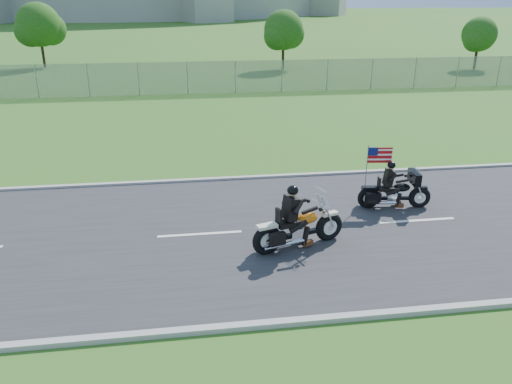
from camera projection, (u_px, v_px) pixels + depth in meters
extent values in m
plane|color=#2A5B1C|center=(275.00, 231.00, 13.35)|extent=(420.00, 420.00, 0.00)
cube|color=#28282B|center=(275.00, 230.00, 13.34)|extent=(120.00, 8.00, 0.04)
cube|color=#9E9B93|center=(254.00, 178.00, 17.05)|extent=(120.00, 0.18, 0.12)
cube|color=#9E9B93|center=(312.00, 321.00, 9.60)|extent=(120.00, 0.18, 0.12)
cube|color=gray|center=(139.00, 79.00, 30.72)|extent=(60.00, 0.03, 2.00)
cylinder|color=#382316|center=(283.00, 54.00, 41.25)|extent=(0.22, 0.22, 2.52)
sphere|color=#174A13|center=(283.00, 30.00, 40.55)|extent=(3.20, 3.20, 3.20)
sphere|color=#174A13|center=(290.00, 34.00, 41.21)|extent=(2.40, 2.40, 2.40)
sphere|color=#174A13|center=(278.00, 36.00, 40.28)|extent=(2.24, 2.24, 2.24)
cylinder|color=#382316|center=(43.00, 51.00, 42.27)|extent=(0.22, 0.22, 2.80)
sphere|color=#174A13|center=(39.00, 25.00, 41.50)|extent=(3.60, 3.60, 3.60)
sphere|color=#174A13|center=(50.00, 29.00, 42.23)|extent=(2.70, 2.70, 2.70)
sphere|color=#174A13|center=(30.00, 31.00, 41.18)|extent=(2.52, 2.52, 2.52)
cylinder|color=#382316|center=(476.00, 55.00, 41.55)|extent=(0.22, 0.22, 2.24)
sphere|color=#174A13|center=(479.00, 34.00, 40.92)|extent=(2.80, 2.80, 2.80)
sphere|color=#174A13|center=(482.00, 38.00, 41.50)|extent=(2.10, 2.10, 2.10)
sphere|color=#174A13|center=(475.00, 40.00, 40.69)|extent=(1.96, 1.96, 1.96)
torus|color=black|center=(329.00, 227.00, 12.68)|extent=(0.79, 0.40, 0.77)
torus|color=black|center=(267.00, 240.00, 11.99)|extent=(0.79, 0.40, 0.77)
ellipsoid|color=orange|center=(307.00, 218.00, 12.29)|extent=(0.65, 0.49, 0.29)
cube|color=black|center=(288.00, 223.00, 12.09)|extent=(0.63, 0.46, 0.12)
cube|color=black|center=(290.00, 208.00, 11.96)|extent=(0.36, 0.47, 0.57)
sphere|color=black|center=(293.00, 190.00, 11.82)|extent=(0.35, 0.35, 0.28)
cube|color=silver|center=(323.00, 197.00, 12.27)|extent=(0.18, 0.47, 0.41)
torus|color=black|center=(419.00, 197.00, 14.64)|extent=(0.67, 0.23, 0.66)
torus|color=black|center=(368.00, 198.00, 14.61)|extent=(0.67, 0.23, 0.66)
ellipsoid|color=black|center=(402.00, 187.00, 14.51)|extent=(0.53, 0.34, 0.25)
cube|color=black|center=(386.00, 189.00, 14.52)|extent=(0.51, 0.32, 0.11)
cube|color=black|center=(389.00, 178.00, 14.39)|extent=(0.25, 0.38, 0.49)
sphere|color=black|center=(391.00, 165.00, 14.25)|extent=(0.27, 0.27, 0.24)
cube|color=black|center=(414.00, 177.00, 14.40)|extent=(0.28, 0.73, 0.35)
cube|color=#B70C11|center=(380.00, 155.00, 14.32)|extent=(0.71, 0.10, 0.46)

